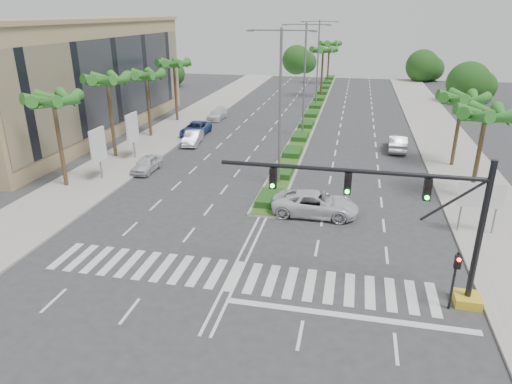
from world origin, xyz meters
The scene contains 28 objects.
ground centered at (0.00, 0.00, 0.00)m, with size 160.00×160.00×0.00m, color #333335.
footpath_right centered at (15.20, 20.00, 0.07)m, with size 6.00×120.00×0.15m, color gray.
footpath_left centered at (-15.20, 20.00, 0.07)m, with size 6.00×120.00×0.15m, color gray.
median centered at (0.00, 45.00, 0.10)m, with size 2.20×75.00×0.20m, color gray.
median_grass centered at (0.00, 45.00, 0.22)m, with size 1.80×75.00×0.04m, color #29511B.
building centered at (-26.00, 26.00, 6.00)m, with size 12.00×36.00×12.00m, color tan.
signal_gantry centered at (9.27, 0.00, 3.46)m, with size 12.60×1.20×7.20m.
pedestrian_signal centered at (10.60, -0.68, 2.04)m, with size 0.28×0.36×3.00m.
direction_sign centered at (13.50, 7.99, 2.45)m, with size 2.70×0.11×3.40m.
billboard_near centered at (-14.50, 12.00, 2.96)m, with size 0.18×2.10×4.35m.
billboard_far centered at (-14.50, 18.00, 2.96)m, with size 0.18×2.10×4.35m.
palm_left_near centered at (-16.50, 10.00, 6.69)m, with size 4.57×4.68×7.55m.
palm_left_mid centered at (-16.50, 18.00, 7.08)m, with size 4.57×4.68×7.95m.
palm_left_far centered at (-16.50, 26.00, 6.50)m, with size 4.57×4.68×7.35m.
palm_left_end centered at (-16.50, 34.00, 6.88)m, with size 4.57×4.68×7.75m.
palm_right_near centered at (14.50, 14.00, 6.20)m, with size 4.57×4.68×7.05m.
palm_right_far centered at (14.50, 22.00, 5.91)m, with size 4.57×4.68×6.75m.
palm_median_a centered at (0.00, 55.00, 7.17)m, with size 4.57×4.68×8.05m.
palm_median_b centered at (0.00, 70.00, 7.17)m, with size 4.57×4.68×8.05m.
streetlight_near centered at (0.00, 14.00, 6.81)m, with size 5.10×0.25×12.00m.
streetlight_mid centered at (0.00, 30.00, 6.81)m, with size 5.10×0.25×12.00m.
streetlight_far centered at (0.00, 46.00, 6.81)m, with size 5.10×0.25×12.00m.
car_parked_a centered at (-11.80, 14.84, 0.68)m, with size 1.60×3.99×1.36m, color silver.
car_parked_b centered at (-10.85, 24.01, 0.71)m, with size 1.51×4.33×1.43m, color silver.
car_parked_c centered at (-11.80, 27.69, 0.74)m, with size 2.47×5.35×1.49m, color #2D468C.
car_parked_d centered at (-11.80, 36.20, 0.63)m, with size 1.78×4.37×1.27m, color silver.
car_crossing centered at (3.42, 8.76, 0.82)m, with size 2.71×5.88×1.63m, color silver.
car_right centered at (10.00, 26.22, 0.81)m, with size 1.72×4.93×1.62m, color #A6A6AB.
Camera 1 is at (5.54, -20.08, 13.03)m, focal length 32.00 mm.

